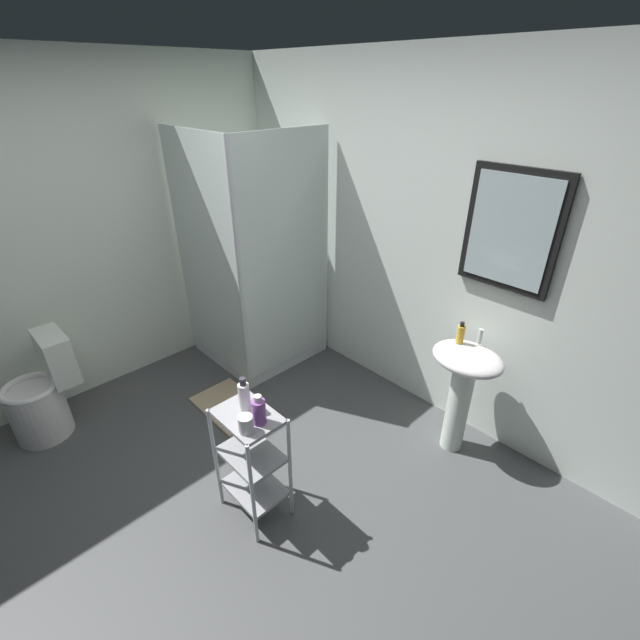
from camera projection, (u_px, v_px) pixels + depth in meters
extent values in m
cube|color=#47494A|center=(218.00, 517.00, 2.61)|extent=(4.20, 4.20, 0.02)
cube|color=white|center=(420.00, 245.00, 3.12)|extent=(4.20, 0.10, 2.50)
cube|color=black|center=(511.00, 231.00, 2.53)|extent=(0.56, 0.03, 0.72)
cube|color=silver|center=(510.00, 231.00, 2.52)|extent=(0.48, 0.01, 0.64)
cube|color=white|center=(60.00, 243.00, 3.16)|extent=(0.10, 4.20, 2.50)
cube|color=white|center=(261.00, 344.00, 4.20)|extent=(0.90, 0.90, 0.10)
cube|color=silver|center=(207.00, 258.00, 3.44)|extent=(0.90, 0.02, 1.90)
cube|color=silver|center=(287.00, 259.00, 3.43)|extent=(0.02, 0.90, 1.90)
cylinder|color=silver|center=(239.00, 274.00, 3.16)|extent=(0.04, 0.04, 1.90)
cylinder|color=silver|center=(260.00, 339.00, 4.17)|extent=(0.08, 0.08, 0.00)
cylinder|color=white|center=(458.00, 408.00, 2.95)|extent=(0.15, 0.15, 0.68)
ellipsoid|color=white|center=(467.00, 358.00, 2.75)|extent=(0.46, 0.37, 0.13)
cylinder|color=silver|center=(480.00, 336.00, 2.77)|extent=(0.03, 0.03, 0.10)
cylinder|color=white|center=(39.00, 412.00, 3.12)|extent=(0.37, 0.37, 0.40)
torus|color=white|center=(29.00, 388.00, 3.01)|extent=(0.37, 0.37, 0.04)
cube|color=white|center=(56.00, 356.00, 3.06)|extent=(0.35, 0.17, 0.36)
cylinder|color=silver|center=(216.00, 459.00, 2.51)|extent=(0.02, 0.02, 0.74)
cylinder|color=silver|center=(253.00, 497.00, 2.28)|extent=(0.02, 0.02, 0.74)
cylinder|color=silver|center=(252.00, 437.00, 2.67)|extent=(0.02, 0.02, 0.74)
cylinder|color=silver|center=(290.00, 470.00, 2.44)|extent=(0.02, 0.02, 0.74)
cube|color=#99999E|center=(255.00, 487.00, 2.57)|extent=(0.36, 0.26, 0.02)
cube|color=#99999E|center=(251.00, 454.00, 2.44)|extent=(0.36, 0.26, 0.02)
cube|color=#99999E|center=(247.00, 416.00, 2.30)|extent=(0.36, 0.26, 0.02)
cylinder|color=gold|center=(460.00, 334.00, 2.77)|extent=(0.05, 0.05, 0.12)
cylinder|color=black|center=(462.00, 324.00, 2.73)|extent=(0.03, 0.03, 0.03)
cylinder|color=white|center=(244.00, 397.00, 2.30)|extent=(0.06, 0.06, 0.16)
cylinder|color=#333338|center=(243.00, 382.00, 2.25)|extent=(0.03, 0.03, 0.04)
cylinder|color=#8D4FA7|center=(259.00, 412.00, 2.21)|extent=(0.07, 0.07, 0.14)
cylinder|color=silver|center=(258.00, 399.00, 2.17)|extent=(0.04, 0.04, 0.03)
cylinder|color=silver|center=(246.00, 424.00, 2.17)|extent=(0.08, 0.08, 0.09)
cube|color=tan|center=(230.00, 405.00, 3.47)|extent=(0.60, 0.40, 0.02)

